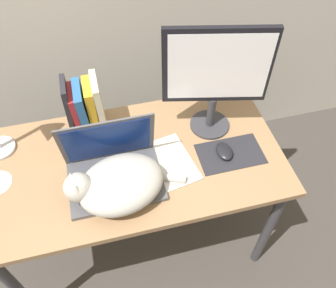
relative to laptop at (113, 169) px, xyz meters
The scene contains 8 objects.
desk 0.17m from the laptop, 36.49° to the left, with size 1.25×0.65×0.73m.
laptop is the anchor object (origin of this frame).
cat 0.09m from the laptop, 87.21° to the right, with size 0.46×0.33×0.16m.
external_monitor 0.54m from the laptop, 20.47° to the left, with size 0.42×0.17×0.50m.
mousepad 0.49m from the laptop, ahead, with size 0.27×0.17×0.00m.
computer_mouse 0.46m from the laptop, ahead, with size 0.07×0.10×0.03m.
book_row 0.32m from the laptop, 102.63° to the left, with size 0.16×0.16×0.26m.
notepad 0.22m from the laptop, ahead, with size 0.25×0.29×0.01m.
Camera 1 is at (-0.07, -0.57, 1.91)m, focal length 38.00 mm.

